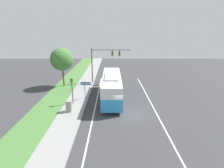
# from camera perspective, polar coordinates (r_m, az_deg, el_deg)

# --- Properties ---
(ground_plane) EXTENTS (80.00, 80.00, 0.00)m
(ground_plane) POSITION_cam_1_polar(r_m,az_deg,el_deg) (20.44, 4.36, -9.46)
(ground_plane) COLOR #38383A
(sidewalk) EXTENTS (2.80, 80.00, 0.12)m
(sidewalk) POSITION_cam_1_polar(r_m,az_deg,el_deg) (20.89, -13.08, -9.09)
(sidewalk) COLOR gray
(sidewalk) RESTS_ON ground_plane
(grass_verge) EXTENTS (3.60, 80.00, 0.10)m
(grass_verge) POSITION_cam_1_polar(r_m,az_deg,el_deg) (21.84, -21.38, -8.71)
(grass_verge) COLOR #477538
(grass_verge) RESTS_ON ground_plane
(lane_divider_near) EXTENTS (0.14, 30.00, 0.01)m
(lane_divider_near) POSITION_cam_1_polar(r_m,az_deg,el_deg) (20.49, -5.87, -9.42)
(lane_divider_near) COLOR silver
(lane_divider_near) RESTS_ON ground_plane
(lane_divider_far) EXTENTS (0.14, 30.00, 0.01)m
(lane_divider_far) POSITION_cam_1_polar(r_m,az_deg,el_deg) (21.01, 14.32, -9.19)
(lane_divider_far) COLOR silver
(lane_divider_far) RESTS_ON ground_plane
(bus) EXTENTS (2.62, 10.72, 3.48)m
(bus) POSITION_cam_1_polar(r_m,az_deg,el_deg) (23.90, -0.06, -0.43)
(bus) COLOR #3393D1
(bus) RESTS_ON ground_plane
(signal_gantry) EXTENTS (6.84, 0.41, 6.13)m
(signal_gantry) POSITION_cam_1_polar(r_m,az_deg,el_deg) (30.84, -2.58, 8.39)
(signal_gantry) COLOR #4C4C51
(signal_gantry) RESTS_ON ground_plane
(pedestrian_signal) EXTENTS (0.28, 0.34, 3.40)m
(pedestrian_signal) POSITION_cam_1_polar(r_m,az_deg,el_deg) (22.43, -12.89, -1.07)
(pedestrian_signal) COLOR #4C4C51
(pedestrian_signal) RESTS_ON ground_plane
(street_sign) EXTENTS (1.32, 0.08, 2.51)m
(street_sign) POSITION_cam_1_polar(r_m,az_deg,el_deg) (23.94, -8.69, -0.95)
(street_sign) COLOR #4C4C51
(street_sign) RESTS_ON ground_plane
(utility_cabinet) EXTENTS (0.61, 0.54, 1.29)m
(utility_cabinet) POSITION_cam_1_polar(r_m,az_deg,el_deg) (20.86, -13.85, -7.04)
(utility_cabinet) COLOR gray
(utility_cabinet) RESTS_ON sidewalk
(roadside_tree) EXTENTS (3.73, 3.73, 6.38)m
(roadside_tree) POSITION_cam_1_polar(r_m,az_deg,el_deg) (29.78, -15.98, 7.79)
(roadside_tree) COLOR brown
(roadside_tree) RESTS_ON grass_verge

